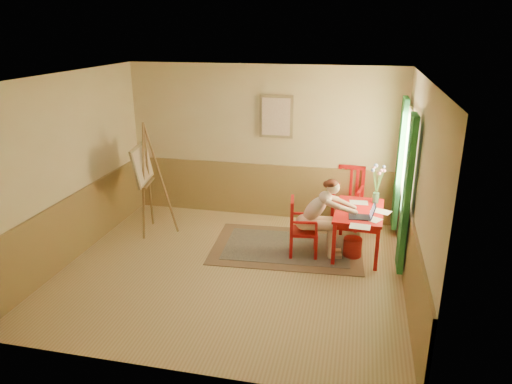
% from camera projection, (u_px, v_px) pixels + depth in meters
% --- Properties ---
extents(room, '(5.04, 4.54, 2.84)m').
position_uv_depth(room, '(230.00, 180.00, 6.61)').
color(room, tan).
rests_on(room, ground).
extents(wainscot, '(5.00, 4.50, 1.00)m').
position_uv_depth(wainscot, '(244.00, 218.00, 7.64)').
color(wainscot, '#9B7D48').
rests_on(wainscot, room).
extents(window, '(0.12, 2.01, 2.20)m').
position_uv_depth(window, '(405.00, 172.00, 7.14)').
color(window, white).
rests_on(window, room).
extents(wall_portrait, '(0.60, 0.05, 0.76)m').
position_uv_depth(wall_portrait, '(276.00, 117.00, 8.42)').
color(wall_portrait, '#907A52').
rests_on(wall_portrait, room).
extents(rug, '(2.50, 1.75, 0.02)m').
position_uv_depth(rug, '(287.00, 247.00, 7.76)').
color(rug, '#8C7251').
rests_on(rug, room).
extents(table, '(0.78, 1.24, 0.72)m').
position_uv_depth(table, '(359.00, 215.00, 7.42)').
color(table, red).
rests_on(table, room).
extents(chair_left, '(0.47, 0.46, 0.93)m').
position_uv_depth(chair_left, '(301.00, 227.00, 7.38)').
color(chair_left, red).
rests_on(chair_left, room).
extents(chair_back, '(0.55, 0.57, 1.08)m').
position_uv_depth(chair_back, '(348.00, 197.00, 8.45)').
color(chair_back, red).
rests_on(chair_back, room).
extents(figure, '(0.96, 0.46, 1.27)m').
position_uv_depth(figure, '(320.00, 214.00, 7.27)').
color(figure, beige).
rests_on(figure, room).
extents(laptop, '(0.40, 0.25, 0.23)m').
position_uv_depth(laptop, '(364.00, 215.00, 7.06)').
color(laptop, '#1E2338').
rests_on(laptop, table).
extents(papers, '(0.67, 1.22, 0.00)m').
position_uv_depth(papers, '(368.00, 214.00, 7.20)').
color(papers, white).
rests_on(papers, table).
extents(vase, '(0.25, 0.32, 0.63)m').
position_uv_depth(vase, '(377.00, 185.00, 7.60)').
color(vase, '#3F724C').
rests_on(vase, table).
extents(wastebasket, '(0.37, 0.37, 0.31)m').
position_uv_depth(wastebasket, '(352.00, 247.00, 7.42)').
color(wastebasket, red).
rests_on(wastebasket, room).
extents(easel, '(0.71, 0.87, 1.94)m').
position_uv_depth(easel, '(144.00, 168.00, 8.01)').
color(easel, olive).
rests_on(easel, room).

